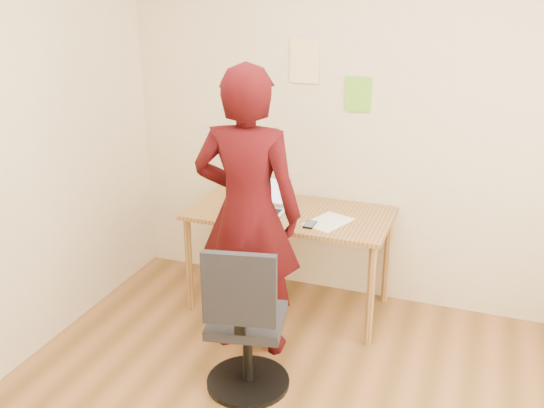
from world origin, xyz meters
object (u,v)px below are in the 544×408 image
at_px(phone, 310,225).
at_px(office_chair, 245,330).
at_px(desk, 290,223).
at_px(laptop, 266,203).
at_px(person, 248,214).

height_order(phone, office_chair, office_chair).
distance_m(desk, laptop, 0.22).
bearing_deg(laptop, desk, 7.34).
bearing_deg(desk, phone, -43.32).
distance_m(desk, person, 0.62).
xyz_separation_m(laptop, office_chair, (0.25, -1.01, -0.38)).
height_order(desk, person, person).
bearing_deg(office_chair, desk, 83.16).
distance_m(phone, office_chair, 0.90).
xyz_separation_m(phone, office_chair, (-0.12, -0.83, -0.34)).
bearing_deg(laptop, phone, -23.39).
xyz_separation_m(desk, laptop, (-0.17, -0.02, 0.14)).
relative_size(desk, phone, 10.65).
bearing_deg(office_chair, phone, 70.20).
bearing_deg(desk, person, -98.59).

